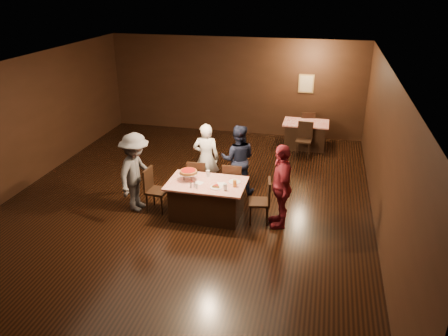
{
  "coord_description": "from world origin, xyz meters",
  "views": [
    {
      "loc": [
        2.78,
        -8.29,
        4.62
      ],
      "look_at": [
        0.88,
        -0.21,
        1.0
      ],
      "focal_mm": 35.0,
      "sensor_mm": 36.0,
      "label": 1
    }
  ],
  "objects_px": {
    "diner_red_shirt": "(281,186)",
    "chair_far_left": "(198,179)",
    "main_table": "(207,199)",
    "chair_back_far": "(307,126)",
    "diner_white_jacket": "(206,158)",
    "chair_far_right": "(233,182)",
    "chair_back_near": "(304,140)",
    "back_table": "(305,135)",
    "pizza_stand": "(188,172)",
    "chair_end_left": "(157,190)",
    "plate_empty": "(234,182)",
    "glass_back": "(208,173)",
    "glass_amber": "(235,183)",
    "glass_front_right": "(225,187)",
    "chair_end_right": "(259,201)",
    "diner_grey_knit": "(136,172)",
    "diner_navy_hoodie": "(238,159)"
  },
  "relations": [
    {
      "from": "glass_amber",
      "to": "glass_back",
      "type": "xyz_separation_m",
      "value": [
        -0.65,
        0.35,
        0.0
      ]
    },
    {
      "from": "diner_white_jacket",
      "to": "glass_amber",
      "type": "distance_m",
      "value": 1.53
    },
    {
      "from": "chair_back_far",
      "to": "diner_white_jacket",
      "type": "xyz_separation_m",
      "value": [
        -2.07,
        -4.03,
        0.35
      ]
    },
    {
      "from": "chair_back_far",
      "to": "glass_amber",
      "type": "relative_size",
      "value": 6.79
    },
    {
      "from": "chair_far_left",
      "to": "glass_back",
      "type": "bearing_deg",
      "value": 125.29
    },
    {
      "from": "main_table",
      "to": "chair_far_right",
      "type": "height_order",
      "value": "chair_far_right"
    },
    {
      "from": "diner_white_jacket",
      "to": "diner_red_shirt",
      "type": "height_order",
      "value": "diner_red_shirt"
    },
    {
      "from": "plate_empty",
      "to": "diner_grey_knit",
      "type": "bearing_deg",
      "value": -174.93
    },
    {
      "from": "diner_white_jacket",
      "to": "glass_front_right",
      "type": "xyz_separation_m",
      "value": [
        0.78,
        -1.41,
        0.02
      ]
    },
    {
      "from": "chair_end_right",
      "to": "diner_navy_hoodie",
      "type": "xyz_separation_m",
      "value": [
        -0.7,
        1.26,
        0.34
      ]
    },
    {
      "from": "chair_back_near",
      "to": "diner_red_shirt",
      "type": "xyz_separation_m",
      "value": [
        -0.22,
        -3.91,
        0.39
      ]
    },
    {
      "from": "chair_back_far",
      "to": "plate_empty",
      "type": "bearing_deg",
      "value": 65.72
    },
    {
      "from": "glass_amber",
      "to": "chair_far_right",
      "type": "bearing_deg",
      "value": 104.04
    },
    {
      "from": "diner_navy_hoodie",
      "to": "diner_red_shirt",
      "type": "bearing_deg",
      "value": 124.22
    },
    {
      "from": "diner_red_shirt",
      "to": "glass_amber",
      "type": "distance_m",
      "value": 0.93
    },
    {
      "from": "diner_red_shirt",
      "to": "chair_far_left",
      "type": "bearing_deg",
      "value": -126.11
    },
    {
      "from": "chair_far_left",
      "to": "chair_back_far",
      "type": "height_order",
      "value": "same"
    },
    {
      "from": "main_table",
      "to": "back_table",
      "type": "xyz_separation_m",
      "value": [
        1.74,
        4.59,
        0.0
      ]
    },
    {
      "from": "chair_end_left",
      "to": "glass_front_right",
      "type": "distance_m",
      "value": 1.61
    },
    {
      "from": "chair_far_left",
      "to": "diner_white_jacket",
      "type": "relative_size",
      "value": 0.58
    },
    {
      "from": "diner_white_jacket",
      "to": "glass_front_right",
      "type": "height_order",
      "value": "diner_white_jacket"
    },
    {
      "from": "chair_end_left",
      "to": "diner_red_shirt",
      "type": "distance_m",
      "value": 2.65
    },
    {
      "from": "back_table",
      "to": "pizza_stand",
      "type": "xyz_separation_m",
      "value": [
        -2.14,
        -4.54,
        0.57
      ]
    },
    {
      "from": "chair_end_right",
      "to": "diner_grey_knit",
      "type": "height_order",
      "value": "diner_grey_knit"
    },
    {
      "from": "diner_red_shirt",
      "to": "back_table",
      "type": "bearing_deg",
      "value": 162.84
    },
    {
      "from": "chair_far_left",
      "to": "diner_red_shirt",
      "type": "relative_size",
      "value": 0.55
    },
    {
      "from": "diner_grey_knit",
      "to": "glass_back",
      "type": "xyz_separation_m",
      "value": [
        1.49,
        0.34,
        -0.02
      ]
    },
    {
      "from": "chair_end_right",
      "to": "chair_back_near",
      "type": "distance_m",
      "value": 3.95
    },
    {
      "from": "main_table",
      "to": "chair_end_left",
      "type": "height_order",
      "value": "chair_end_left"
    },
    {
      "from": "main_table",
      "to": "glass_back",
      "type": "relative_size",
      "value": 11.43
    },
    {
      "from": "chair_end_right",
      "to": "glass_back",
      "type": "relative_size",
      "value": 6.79
    },
    {
      "from": "chair_back_near",
      "to": "chair_back_far",
      "type": "bearing_deg",
      "value": 94.42
    },
    {
      "from": "diner_navy_hoodie",
      "to": "diner_grey_knit",
      "type": "distance_m",
      "value": 2.33
    },
    {
      "from": "main_table",
      "to": "chair_far_left",
      "type": "height_order",
      "value": "chair_far_left"
    },
    {
      "from": "chair_far_left",
      "to": "chair_back_near",
      "type": "height_order",
      "value": "same"
    },
    {
      "from": "pizza_stand",
      "to": "glass_front_right",
      "type": "distance_m",
      "value": 0.91
    },
    {
      "from": "glass_back",
      "to": "chair_far_left",
      "type": "bearing_deg",
      "value": 127.87
    },
    {
      "from": "diner_navy_hoodie",
      "to": "diner_grey_knit",
      "type": "relative_size",
      "value": 0.95
    },
    {
      "from": "plate_empty",
      "to": "chair_back_far",
      "type": "bearing_deg",
      "value": 76.72
    },
    {
      "from": "chair_end_right",
      "to": "diner_red_shirt",
      "type": "relative_size",
      "value": 0.55
    },
    {
      "from": "diner_white_jacket",
      "to": "diner_grey_knit",
      "type": "bearing_deg",
      "value": 37.33
    },
    {
      "from": "plate_empty",
      "to": "glass_back",
      "type": "xyz_separation_m",
      "value": [
        -0.6,
        0.15,
        0.06
      ]
    },
    {
      "from": "chair_far_left",
      "to": "chair_far_right",
      "type": "relative_size",
      "value": 1.0
    },
    {
      "from": "diner_grey_knit",
      "to": "plate_empty",
      "type": "relative_size",
      "value": 6.89
    },
    {
      "from": "chair_far_right",
      "to": "diner_white_jacket",
      "type": "relative_size",
      "value": 0.58
    },
    {
      "from": "diner_navy_hoodie",
      "to": "diner_red_shirt",
      "type": "distance_m",
      "value": 1.7
    },
    {
      "from": "back_table",
      "to": "glass_amber",
      "type": "bearing_deg",
      "value": -103.8
    },
    {
      "from": "diner_white_jacket",
      "to": "glass_back",
      "type": "bearing_deg",
      "value": 100.47
    },
    {
      "from": "diner_grey_knit",
      "to": "glass_back",
      "type": "distance_m",
      "value": 1.52
    },
    {
      "from": "glass_amber",
      "to": "chair_end_right",
      "type": "bearing_deg",
      "value": 5.71
    }
  ]
}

